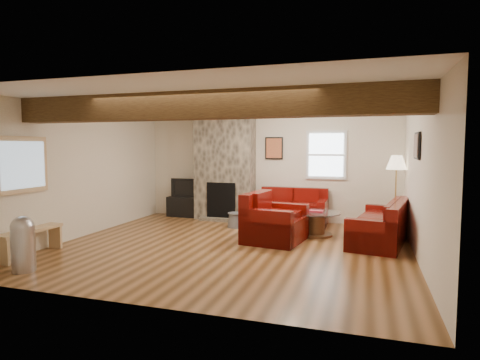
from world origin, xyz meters
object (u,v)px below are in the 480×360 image
Objects in this scene: television at (188,188)px; floor_lamp at (396,167)px; coffee_table at (316,224)px; loveseat at (292,207)px; armchair_red at (275,217)px; tv_cabinet at (188,207)px; sofa_three at (380,222)px.

television is 4.85m from floor_lamp.
coffee_table is 2.01m from floor_lamp.
armchair_red reaches higher than loveseat.
television is 0.51× the size of floor_lamp.
television is (-3.31, 1.20, 0.49)m from coffee_table.
armchair_red reaches higher than coffee_table.
tv_cabinet is (-2.65, 1.91, -0.20)m from armchair_red.
sofa_three reaches higher than tv_cabinet.
television is (-4.47, 1.42, 0.34)m from sofa_three.
sofa_three is 2.00× the size of tv_cabinet.
loveseat reaches higher than tv_cabinet.
coffee_table is at bearing -54.66° from loveseat.
coffee_table is 1.19× the size of television.
coffee_table is 0.96× the size of tv_cabinet.
sofa_three is 2.08× the size of coffee_table.
loveseat reaches higher than coffee_table.
tv_cabinet is at bearing -97.24° from sofa_three.
television is at bearing 0.00° from tv_cabinet.
coffee_table reaches higher than tv_cabinet.
coffee_table is 0.61× the size of floor_lamp.
tv_cabinet is 1.23× the size of television.
sofa_three is at bearing -10.91° from coffee_table.
loveseat is at bearing -6.42° from tv_cabinet.
floor_lamp is (4.79, -0.41, 1.09)m from tv_cabinet.
floor_lamp is at bearing 27.94° from coffee_table.
television reaches higher than tv_cabinet.
tv_cabinet is 0.63× the size of floor_lamp.
sofa_three reaches higher than coffee_table.
armchair_red is at bearing -35.76° from tv_cabinet.
sofa_three is 2.13m from loveseat.
floor_lamp is at bearing 172.87° from sofa_three.
loveseat is 1.11m from coffee_table.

